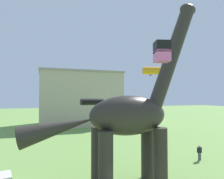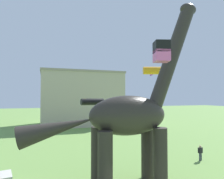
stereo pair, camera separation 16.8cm
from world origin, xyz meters
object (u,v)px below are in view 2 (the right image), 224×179
object	(u,v)px
dinosaur_sculpture	(128,115)
kite_mid_right	(156,71)
kite_far_right	(91,102)
person_far_spectator	(200,151)
kite_apex	(161,52)

from	to	relation	value
dinosaur_sculpture	kite_mid_right	xyz separation A→B (m)	(5.95, 5.61, 4.35)
dinosaur_sculpture	kite_mid_right	distance (m)	9.26
kite_mid_right	kite_far_right	bearing A→B (deg)	-177.81
person_far_spectator	kite_mid_right	size ratio (longest dim) A/B	0.52
person_far_spectator	kite_apex	xyz separation A→B (m)	(-8.64, -6.08, 8.90)
dinosaur_sculpture	kite_far_right	world-z (taller)	dinosaur_sculpture
person_far_spectator	kite_far_right	world-z (taller)	kite_far_right
dinosaur_sculpture	kite_far_right	size ratio (longest dim) A/B	6.38
person_far_spectator	dinosaur_sculpture	bearing A→B (deg)	44.60
dinosaur_sculpture	kite_far_right	distance (m)	5.65
person_far_spectator	kite_mid_right	distance (m)	9.93
kite_apex	kite_mid_right	world-z (taller)	kite_apex
kite_far_right	kite_mid_right	xyz separation A→B (m)	(7.57, 0.29, 3.42)
dinosaur_sculpture	person_far_spectator	distance (m)	11.41
kite_apex	kite_far_right	bearing A→B (deg)	110.06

